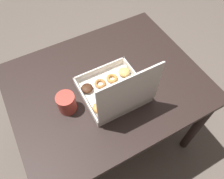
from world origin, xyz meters
The scene contains 4 objects.
ground_plane centered at (0.00, 0.00, 0.00)m, with size 8.00×8.00×0.00m, color #564C44.
dining_table centered at (0.00, 0.00, 0.60)m, with size 1.05×0.83×0.70m.
donut_box centered at (0.00, 0.11, 0.76)m, with size 0.31×0.31×0.31m.
coffee_mug centered at (0.25, 0.05, 0.75)m, with size 0.09×0.09×0.10m.
Camera 1 is at (0.31, 0.64, 1.67)m, focal length 35.00 mm.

